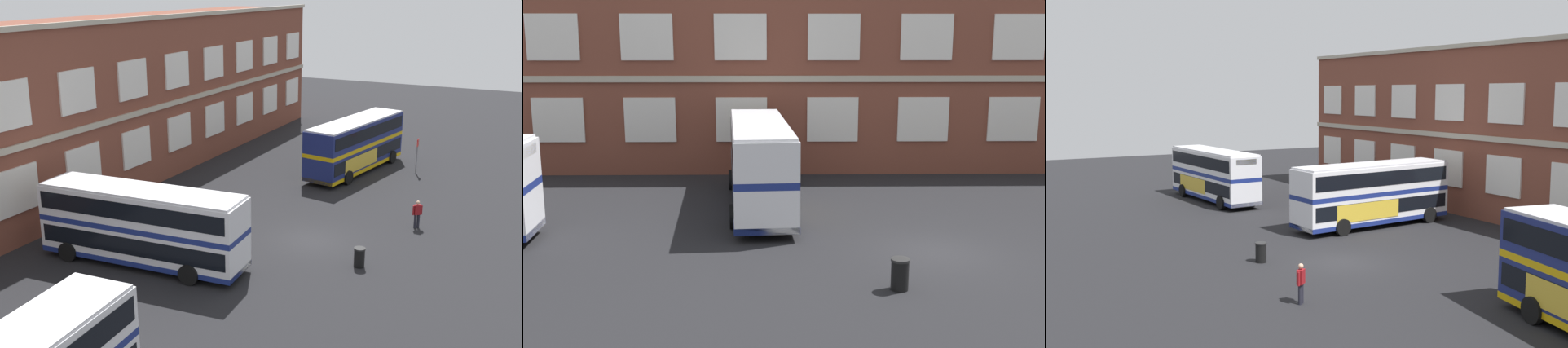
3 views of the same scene
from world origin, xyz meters
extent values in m
plane|color=black|center=(0.00, 2.00, 0.00)|extent=(120.00, 120.00, 0.00)
cube|color=brown|center=(2.63, 18.00, 5.80)|extent=(57.64, 8.00, 11.60)
cube|color=#B2A893|center=(2.63, 13.92, 5.57)|extent=(57.64, 0.16, 0.36)
cube|color=#B2A893|center=(2.63, 13.95, 11.75)|extent=(57.64, 0.28, 0.30)
cube|color=silver|center=(-7.85, 13.94, 3.25)|extent=(2.93, 0.12, 2.55)
cube|color=silver|center=(-2.61, 13.94, 3.25)|extent=(2.93, 0.12, 2.55)
cube|color=silver|center=(2.63, 13.94, 3.25)|extent=(2.93, 0.12, 2.55)
cube|color=silver|center=(7.87, 13.94, 3.25)|extent=(2.93, 0.12, 2.55)
cube|color=silver|center=(13.11, 13.94, 3.25)|extent=(2.93, 0.12, 2.55)
cube|color=silver|center=(18.35, 13.94, 3.25)|extent=(2.93, 0.12, 2.55)
cube|color=silver|center=(23.59, 13.94, 3.25)|extent=(2.93, 0.12, 2.55)
cube|color=silver|center=(28.83, 13.94, 3.25)|extent=(2.93, 0.12, 2.55)
cube|color=silver|center=(-7.85, 13.94, 7.89)|extent=(2.93, 0.12, 2.55)
cube|color=silver|center=(-2.61, 13.94, 7.89)|extent=(2.93, 0.12, 2.55)
cube|color=silver|center=(2.63, 13.94, 7.89)|extent=(2.93, 0.12, 2.55)
cube|color=silver|center=(7.87, 13.94, 7.89)|extent=(2.93, 0.12, 2.55)
cube|color=silver|center=(13.11, 13.94, 7.89)|extent=(2.93, 0.12, 2.55)
cube|color=silver|center=(18.35, 13.94, 7.89)|extent=(2.93, 0.12, 2.55)
cube|color=silver|center=(23.59, 13.94, 7.89)|extent=(2.93, 0.12, 2.55)
cube|color=silver|center=(28.83, 13.94, 7.89)|extent=(2.93, 0.12, 2.55)
cube|color=yellow|center=(-15.35, 1.61, 3.60)|extent=(0.18, 1.66, 0.40)
cube|color=silver|center=(-6.67, 6.57, 1.23)|extent=(3.35, 11.16, 1.75)
cube|color=black|center=(-6.67, 6.57, 1.44)|extent=(3.35, 10.72, 0.90)
cube|color=navy|center=(-6.67, 6.57, 2.25)|extent=(3.35, 11.16, 0.30)
cube|color=silver|center=(-6.67, 6.57, 3.17)|extent=(3.35, 11.16, 1.55)
cube|color=black|center=(-6.67, 6.57, 3.25)|extent=(3.35, 10.72, 0.90)
cube|color=navy|center=(-6.67, 6.57, 0.49)|extent=(3.37, 11.16, 0.28)
cube|color=silver|center=(-6.67, 6.57, 4.01)|extent=(3.23, 10.93, 0.12)
cube|color=gold|center=(-5.29, 5.35, 1.31)|extent=(0.38, 4.83, 1.10)
cube|color=yellow|center=(-7.07, 12.03, 3.60)|extent=(1.66, 0.18, 0.40)
cylinder|color=black|center=(-5.68, 10.50, 0.52)|extent=(0.40, 1.06, 1.04)
cylinder|color=black|center=(-8.23, 10.32, 0.52)|extent=(0.40, 1.06, 1.04)
cylinder|color=black|center=(-5.16, 3.37, 0.52)|extent=(0.40, 1.06, 1.04)
cylinder|color=black|center=(-7.70, 3.19, 0.52)|extent=(0.40, 1.06, 1.04)
cube|color=navy|center=(14.39, 2.20, 1.23)|extent=(11.28, 4.53, 1.75)
cube|color=black|center=(14.39, 2.20, 1.44)|extent=(10.86, 4.49, 0.90)
cube|color=gold|center=(14.39, 2.20, 2.25)|extent=(11.28, 4.53, 0.30)
cube|color=navy|center=(14.39, 2.20, 3.17)|extent=(11.28, 4.53, 1.55)
cube|color=black|center=(14.39, 2.20, 3.25)|extent=(10.86, 4.49, 0.90)
cube|color=gold|center=(14.39, 2.20, 0.49)|extent=(11.28, 4.55, 0.28)
cube|color=silver|center=(14.39, 2.20, 4.01)|extent=(11.05, 4.39, 0.12)
cube|color=gold|center=(12.86, 1.18, 1.31)|extent=(4.76, 0.92, 1.10)
cube|color=yellow|center=(19.77, 1.20, 3.60)|extent=(0.36, 1.64, 0.40)
cylinder|color=black|center=(17.94, 0.24, 0.52)|extent=(1.08, 0.51, 1.04)
cylinder|color=black|center=(18.41, 2.75, 0.52)|extent=(1.08, 0.51, 1.04)
cylinder|color=black|center=(10.91, 1.56, 0.52)|extent=(1.08, 0.51, 1.04)
cylinder|color=black|center=(11.38, 4.06, 0.52)|extent=(1.08, 0.51, 1.04)
cylinder|color=black|center=(4.71, -4.99, 0.42)|extent=(0.23, 0.23, 0.85)
cylinder|color=black|center=(4.58, -4.84, 0.42)|extent=(0.23, 0.23, 0.85)
cube|color=maroon|center=(4.65, -4.91, 1.15)|extent=(0.44, 0.46, 0.60)
cylinder|color=maroon|center=(4.82, -5.11, 1.12)|extent=(0.16, 0.16, 0.57)
cylinder|color=maroon|center=(4.48, -4.72, 1.12)|extent=(0.16, 0.16, 0.57)
sphere|color=tan|center=(4.65, -4.91, 1.59)|extent=(0.22, 0.22, 0.22)
cylinder|color=slate|center=(15.91, -2.19, 1.35)|extent=(0.10, 0.10, 2.70)
cube|color=red|center=(15.91, -2.21, 2.42)|extent=(0.44, 0.04, 0.56)
cylinder|color=black|center=(-2.06, -3.55, 0.47)|extent=(0.56, 0.56, 0.95)
cylinder|color=black|center=(-2.06, -3.55, 0.99)|extent=(0.60, 0.60, 0.08)
camera|label=1|loc=(-30.99, -12.37, 13.99)|focal=43.60mm
camera|label=2|loc=(-6.03, -22.31, 7.73)|focal=43.62mm
camera|label=3|loc=(27.13, -17.28, 8.65)|focal=44.62mm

